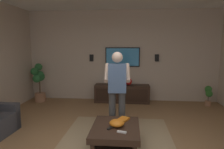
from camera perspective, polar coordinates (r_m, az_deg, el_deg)
wall_back_tv at (r=6.50m, az=2.84°, el=5.32°), size 0.10×6.25×2.88m
area_rug at (r=3.86m, az=1.26°, el=-18.78°), size 2.51×2.08×0.01m
coffee_table at (r=3.56m, az=1.04°, el=-16.07°), size 1.00×0.80×0.40m
media_console at (r=6.33m, az=2.85°, el=-5.42°), size 0.45×1.70×0.55m
tv at (r=6.41m, az=3.02°, el=4.98°), size 0.05×1.09×0.61m
person_standing at (r=4.10m, az=1.47°, el=-3.44°), size 0.55×0.56×1.64m
potted_plant_tall at (r=6.78m, az=-20.11°, el=-1.59°), size 0.50×0.41×1.21m
potted_plant_short at (r=6.55m, az=25.76°, el=-4.90°), size 0.30×0.21×0.60m
bowl at (r=3.50m, az=1.38°, el=-13.64°), size 0.26×0.26×0.11m
remote_white at (r=3.28m, az=2.79°, el=-16.02°), size 0.08×0.16×0.02m
remote_black at (r=3.42m, az=-0.45°, el=-14.94°), size 0.15×0.11×0.02m
book at (r=3.78m, az=3.24°, el=-12.58°), size 0.27×0.24×0.04m
vase_round at (r=6.25m, az=4.69°, el=-2.01°), size 0.22×0.22×0.22m
wall_speaker_left at (r=6.47m, az=12.66°, el=4.65°), size 0.06×0.12×0.22m
wall_speaker_right at (r=6.54m, az=-5.84°, el=4.71°), size 0.06×0.12×0.22m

